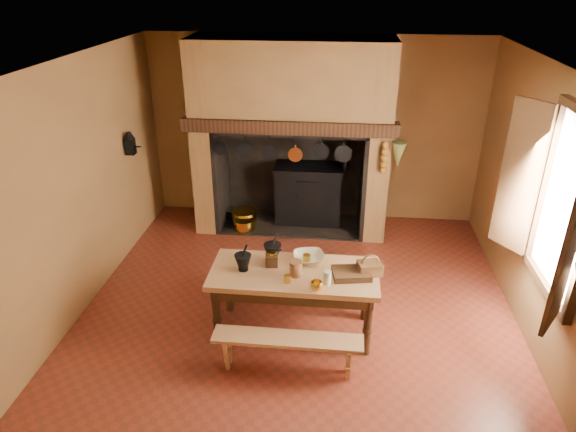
# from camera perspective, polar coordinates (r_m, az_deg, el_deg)

# --- Properties ---
(floor) EXTENTS (5.50, 5.50, 0.00)m
(floor) POSITION_cam_1_polar(r_m,az_deg,el_deg) (6.06, 1.00, -10.95)
(floor) COLOR maroon
(floor) RESTS_ON ground
(ceiling) EXTENTS (5.50, 5.50, 0.00)m
(ceiling) POSITION_cam_1_polar(r_m,az_deg,el_deg) (4.91, 1.26, 16.13)
(ceiling) COLOR silver
(ceiling) RESTS_ON back_wall
(back_wall) EXTENTS (5.00, 0.02, 2.80)m
(back_wall) POSITION_cam_1_polar(r_m,az_deg,el_deg) (7.91, 2.94, 9.51)
(back_wall) COLOR olive
(back_wall) RESTS_ON floor
(wall_left) EXTENTS (0.02, 5.50, 2.80)m
(wall_left) POSITION_cam_1_polar(r_m,az_deg,el_deg) (6.07, -23.13, 2.12)
(wall_left) COLOR olive
(wall_left) RESTS_ON floor
(wall_right) EXTENTS (0.02, 5.50, 2.80)m
(wall_right) POSITION_cam_1_polar(r_m,az_deg,el_deg) (5.71, 26.95, -0.11)
(wall_right) COLOR olive
(wall_right) RESTS_ON floor
(wall_front) EXTENTS (5.00, 0.02, 2.80)m
(wall_front) POSITION_cam_1_polar(r_m,az_deg,el_deg) (3.08, -3.81, -20.75)
(wall_front) COLOR olive
(wall_front) RESTS_ON floor
(chimney_breast) EXTENTS (2.95, 0.96, 2.80)m
(chimney_breast) POSITION_cam_1_polar(r_m,az_deg,el_deg) (7.40, 0.43, 11.69)
(chimney_breast) COLOR olive
(chimney_breast) RESTS_ON floor
(iron_range) EXTENTS (1.12, 0.55, 1.60)m
(iron_range) POSITION_cam_1_polar(r_m,az_deg,el_deg) (7.94, 2.35, 2.55)
(iron_range) COLOR black
(iron_range) RESTS_ON floor
(hearth_pans) EXTENTS (0.51, 0.62, 0.20)m
(hearth_pans) POSITION_cam_1_polar(r_m,az_deg,el_deg) (8.02, -5.02, -0.35)
(hearth_pans) COLOR gold
(hearth_pans) RESTS_ON floor
(hanging_pans) EXTENTS (1.92, 0.29, 0.27)m
(hanging_pans) POSITION_cam_1_polar(r_m,az_deg,el_deg) (7.06, -0.32, 7.14)
(hanging_pans) COLOR black
(hanging_pans) RESTS_ON chimney_breast
(onion_string) EXTENTS (0.12, 0.10, 0.46)m
(onion_string) POSITION_cam_1_polar(r_m,az_deg,el_deg) (7.03, 10.64, 6.35)
(onion_string) COLOR #B37321
(onion_string) RESTS_ON chimney_breast
(herb_bunch) EXTENTS (0.20, 0.20, 0.35)m
(herb_bunch) POSITION_cam_1_polar(r_m,az_deg,el_deg) (7.03, 12.15, 6.65)
(herb_bunch) COLOR brown
(herb_bunch) RESTS_ON chimney_breast
(window) EXTENTS (0.39, 1.75, 1.76)m
(window) POSITION_cam_1_polar(r_m,az_deg,el_deg) (5.20, 27.42, 1.01)
(window) COLOR white
(window) RESTS_ON wall_right
(wall_coffee_mill) EXTENTS (0.23, 0.16, 0.31)m
(wall_coffee_mill) POSITION_cam_1_polar(r_m,az_deg,el_deg) (7.29, -17.19, 7.90)
(wall_coffee_mill) COLOR black
(wall_coffee_mill) RESTS_ON wall_left
(work_table) EXTENTS (1.76, 0.78, 0.76)m
(work_table) POSITION_cam_1_polar(r_m,az_deg,el_deg) (5.47, 0.68, -7.25)
(work_table) COLOR tan
(work_table) RESTS_ON floor
(bench_front) EXTENTS (1.47, 0.26, 0.41)m
(bench_front) POSITION_cam_1_polar(r_m,az_deg,el_deg) (5.16, -0.05, -14.23)
(bench_front) COLOR tan
(bench_front) RESTS_ON floor
(bench_back) EXTENTS (1.64, 0.29, 0.46)m
(bench_back) POSITION_cam_1_polar(r_m,az_deg,el_deg) (6.16, 1.23, -6.37)
(bench_back) COLOR tan
(bench_back) RESTS_ON floor
(mortar_large) EXTENTS (0.19, 0.19, 0.33)m
(mortar_large) POSITION_cam_1_polar(r_m,az_deg,el_deg) (5.55, -1.72, -3.95)
(mortar_large) COLOR black
(mortar_large) RESTS_ON work_table
(mortar_small) EXTENTS (0.18, 0.18, 0.31)m
(mortar_small) POSITION_cam_1_polar(r_m,az_deg,el_deg) (5.40, -5.02, -5.06)
(mortar_small) COLOR black
(mortar_small) RESTS_ON work_table
(coffee_grinder) EXTENTS (0.18, 0.14, 0.20)m
(coffee_grinder) POSITION_cam_1_polar(r_m,az_deg,el_deg) (5.47, -1.82, -4.80)
(coffee_grinder) COLOR #311E0F
(coffee_grinder) RESTS_ON work_table
(brass_mug_a) EXTENTS (0.08, 0.08, 0.08)m
(brass_mug_a) POSITION_cam_1_polar(r_m,az_deg,el_deg) (5.21, -0.08, -7.01)
(brass_mug_a) COLOR gold
(brass_mug_a) RESTS_ON work_table
(brass_mug_b) EXTENTS (0.10, 0.10, 0.09)m
(brass_mug_b) POSITION_cam_1_polar(r_m,az_deg,el_deg) (5.54, 2.08, -4.74)
(brass_mug_b) COLOR gold
(brass_mug_b) RESTS_ON work_table
(mixing_bowl) EXTENTS (0.40, 0.40, 0.08)m
(mixing_bowl) POSITION_cam_1_polar(r_m,az_deg,el_deg) (5.57, 2.29, -4.64)
(mixing_bowl) COLOR #BAB28F
(mixing_bowl) RESTS_ON work_table
(stoneware_crock) EXTENTS (0.17, 0.17, 0.17)m
(stoneware_crock) POSITION_cam_1_polar(r_m,az_deg,el_deg) (5.30, 0.87, -5.85)
(stoneware_crock) COLOR brown
(stoneware_crock) RESTS_ON work_table
(glass_jar) EXTENTS (0.09, 0.09, 0.14)m
(glass_jar) POSITION_cam_1_polar(r_m,az_deg,el_deg) (5.19, 4.41, -6.84)
(glass_jar) COLOR beige
(glass_jar) RESTS_ON work_table
(wicker_basket) EXTENTS (0.28, 0.23, 0.23)m
(wicker_basket) POSITION_cam_1_polar(r_m,az_deg,el_deg) (5.39, 9.07, -5.67)
(wicker_basket) COLOR #4F2F17
(wicker_basket) RESTS_ON work_table
(wooden_tray) EXTENTS (0.43, 0.34, 0.07)m
(wooden_tray) POSITION_cam_1_polar(r_m,az_deg,el_deg) (5.35, 7.08, -6.36)
(wooden_tray) COLOR #311E0F
(wooden_tray) RESTS_ON work_table
(brass_cup) EXTENTS (0.16, 0.16, 0.09)m
(brass_cup) POSITION_cam_1_polar(r_m,az_deg,el_deg) (5.10, 3.19, -7.74)
(brass_cup) COLOR gold
(brass_cup) RESTS_ON work_table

